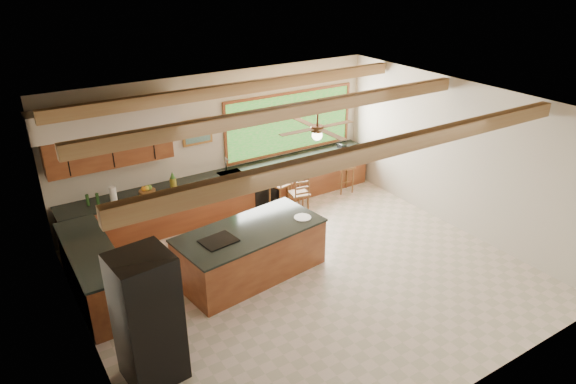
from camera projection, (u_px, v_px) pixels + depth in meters
ground at (307, 275)px, 9.03m from camera, size 7.20×7.20×0.00m
room_shell at (279, 148)px, 8.52m from camera, size 7.27×6.54×3.02m
counter_run at (204, 209)px, 10.37m from camera, size 7.12×3.10×1.24m
island at (251, 251)px, 8.92m from camera, size 2.68×1.52×0.91m
refrigerator at (148, 319)px, 6.52m from camera, size 0.79×0.78×1.86m
bar_stool_a at (282, 185)px, 10.92m from camera, size 0.49×0.49×1.12m
bar_stool_b at (300, 177)px, 11.26m from camera, size 0.52×0.52×1.16m
bar_stool_c at (301, 195)px, 10.60m from camera, size 0.44×0.44×1.04m
bar_stool_d at (346, 168)px, 11.93m from camera, size 0.44×0.44×1.05m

